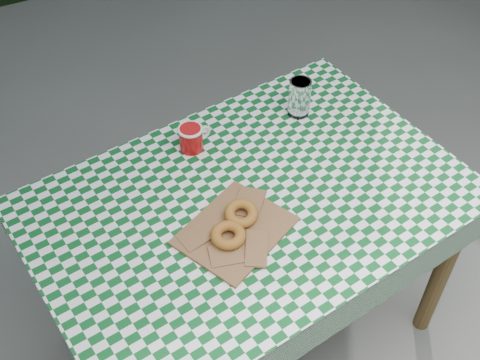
% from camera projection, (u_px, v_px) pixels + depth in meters
% --- Properties ---
extents(ground, '(60.00, 60.00, 0.00)m').
position_uv_depth(ground, '(206.00, 349.00, 2.28)').
color(ground, '#585752').
rests_on(ground, ground).
extents(table, '(1.36, 1.00, 0.75)m').
position_uv_depth(table, '(249.00, 273.00, 2.06)').
color(table, brown).
rests_on(table, ground).
extents(tablecloth, '(1.38, 1.02, 0.01)m').
position_uv_depth(tablecloth, '(251.00, 199.00, 1.79)').
color(tablecloth, '#0B4A1D').
rests_on(tablecloth, table).
extents(paper_bag, '(0.37, 0.34, 0.02)m').
position_uv_depth(paper_bag, '(235.00, 230.00, 1.70)').
color(paper_bag, brown).
rests_on(paper_bag, tablecloth).
extents(bagel_front, '(0.13, 0.13, 0.03)m').
position_uv_depth(bagel_front, '(228.00, 235.00, 1.65)').
color(bagel_front, '#9C5820').
rests_on(bagel_front, paper_bag).
extents(bagel_back, '(0.12, 0.12, 0.03)m').
position_uv_depth(bagel_back, '(241.00, 213.00, 1.71)').
color(bagel_back, '#9F6A20').
rests_on(bagel_back, paper_bag).
extents(coffee_mug, '(0.17, 0.17, 0.08)m').
position_uv_depth(coffee_mug, '(191.00, 138.00, 1.91)').
color(coffee_mug, '#9F0A0B').
rests_on(coffee_mug, tablecloth).
extents(drinking_glass, '(0.10, 0.10, 0.13)m').
position_uv_depth(drinking_glass, '(299.00, 97.00, 2.01)').
color(drinking_glass, white).
rests_on(drinking_glass, tablecloth).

